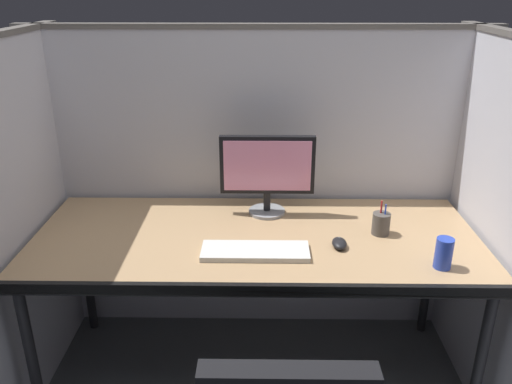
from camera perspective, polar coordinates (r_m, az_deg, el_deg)
name	(u,v)px	position (r m, az deg, el deg)	size (l,w,h in m)	color
cubicle_partition_rear	(257,186)	(2.60, 0.13, 0.67)	(2.21, 0.06, 1.57)	silver
cubicle_partition_left	(13,234)	(2.34, -25.29, -4.22)	(0.06, 1.41, 1.57)	silver
cubicle_partition_right	(501,237)	(2.31, 25.48, -4.55)	(0.06, 1.41, 1.57)	silver
desk	(256,247)	(2.23, -0.02, -6.08)	(1.90, 0.80, 0.74)	tan
monitor_center	(267,170)	(2.34, 1.26, 2.48)	(0.43, 0.17, 0.37)	gray
keyboard_main	(255,251)	(2.07, -0.09, -6.58)	(0.43, 0.15, 0.02)	silver
computer_mouse	(339,243)	(2.14, 9.21, -5.62)	(0.06, 0.10, 0.04)	black
soda_can	(444,253)	(2.08, 20.06, -6.39)	(0.07, 0.07, 0.12)	#263FB2
pen_cup	(381,223)	(2.27, 13.67, -3.41)	(0.08, 0.08, 0.15)	#4C4742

